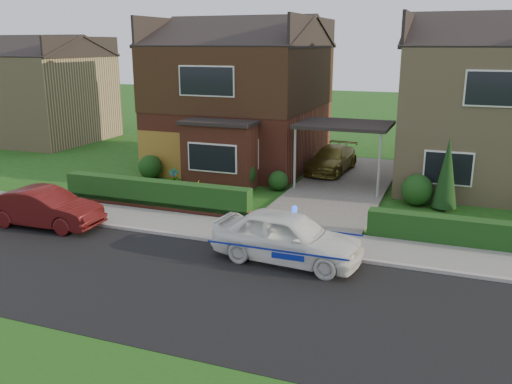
% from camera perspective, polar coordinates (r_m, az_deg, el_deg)
% --- Properties ---
extents(ground, '(120.00, 120.00, 0.00)m').
position_cam_1_polar(ground, '(13.47, -1.00, -10.82)').
color(ground, '#1B4A13').
rests_on(ground, ground).
extents(road, '(60.00, 6.00, 0.02)m').
position_cam_1_polar(road, '(13.47, -1.00, -10.82)').
color(road, black).
rests_on(road, ground).
extents(kerb, '(60.00, 0.16, 0.12)m').
position_cam_1_polar(kerb, '(16.08, 3.05, -6.13)').
color(kerb, '#9E9993').
rests_on(kerb, ground).
extents(sidewalk, '(60.00, 2.00, 0.10)m').
position_cam_1_polar(sidewalk, '(17.02, 4.14, -4.94)').
color(sidewalk, slate).
rests_on(sidewalk, ground).
extents(driveway, '(3.80, 12.00, 0.12)m').
position_cam_1_polar(driveway, '(23.42, 9.02, 0.62)').
color(driveway, '#666059').
rests_on(driveway, ground).
extents(house_left, '(7.50, 9.53, 7.25)m').
position_cam_1_polar(house_left, '(27.23, -1.51, 10.86)').
color(house_left, brown).
rests_on(house_left, ground).
extents(house_right, '(7.50, 8.06, 7.25)m').
position_cam_1_polar(house_right, '(25.35, 23.93, 8.90)').
color(house_right, tan).
rests_on(house_right, ground).
extents(carport_link, '(3.80, 3.00, 2.77)m').
position_cam_1_polar(carport_link, '(22.86, 9.27, 6.89)').
color(carport_link, black).
rests_on(carport_link, ground).
extents(garage_door, '(2.20, 0.10, 2.10)m').
position_cam_1_polar(garage_door, '(25.20, -10.10, 3.92)').
color(garage_door, olive).
rests_on(garage_door, ground).
extents(dwarf_wall, '(7.70, 0.25, 0.36)m').
position_cam_1_polar(dwarf_wall, '(20.30, -10.71, -1.41)').
color(dwarf_wall, brown).
rests_on(dwarf_wall, ground).
extents(hedge_left, '(7.50, 0.55, 0.90)m').
position_cam_1_polar(hedge_left, '(20.48, -10.47, -1.78)').
color(hedge_left, '#103413').
rests_on(hedge_left, ground).
extents(hedge_right, '(7.50, 0.55, 0.80)m').
position_cam_1_polar(hedge_right, '(17.65, 23.81, -5.69)').
color(hedge_right, '#103413').
rests_on(hedge_right, ground).
extents(shrub_left_far, '(1.08, 1.08, 1.08)m').
position_cam_1_polar(shrub_left_far, '(25.05, -11.07, 2.61)').
color(shrub_left_far, '#103413').
rests_on(shrub_left_far, ground).
extents(shrub_left_mid, '(1.32, 1.32, 1.32)m').
position_cam_1_polar(shrub_left_mid, '(22.83, -1.68, 1.97)').
color(shrub_left_mid, '#103413').
rests_on(shrub_left_mid, ground).
extents(shrub_left_near, '(0.84, 0.84, 0.84)m').
position_cam_1_polar(shrub_left_near, '(22.62, 2.36, 1.21)').
color(shrub_left_near, '#103413').
rests_on(shrub_left_near, ground).
extents(shrub_right_near, '(1.20, 1.20, 1.20)m').
position_cam_1_polar(shrub_right_near, '(21.34, 16.60, 0.20)').
color(shrub_right_near, '#103413').
rests_on(shrub_right_near, ground).
extents(conifer_a, '(0.90, 0.90, 2.60)m').
position_cam_1_polar(conifer_a, '(20.94, 19.42, 1.66)').
color(conifer_a, black).
rests_on(conifer_a, ground).
extents(neighbour_left, '(6.50, 7.00, 5.20)m').
position_cam_1_polar(neighbour_left, '(36.77, -21.40, 9.10)').
color(neighbour_left, tan).
rests_on(neighbour_left, ground).
extents(police_car, '(3.92, 4.39, 1.62)m').
position_cam_1_polar(police_car, '(15.18, 3.30, -4.76)').
color(police_car, white).
rests_on(police_car, ground).
extents(driveway_car, '(1.93, 4.14, 1.17)m').
position_cam_1_polar(driveway_car, '(25.70, 7.99, 3.45)').
color(driveway_car, olive).
rests_on(driveway_car, driveway).
extents(street_car, '(1.50, 3.96, 1.29)m').
position_cam_1_polar(street_car, '(19.36, -21.33, -1.61)').
color(street_car, '#4F1011').
rests_on(street_car, ground).
extents(potted_plant_a, '(0.50, 0.41, 0.81)m').
position_cam_1_polar(potted_plant_a, '(23.28, -8.61, 1.43)').
color(potted_plant_a, gray).
rests_on(potted_plant_a, ground).
extents(potted_plant_b, '(0.49, 0.46, 0.71)m').
position_cam_1_polar(potted_plant_b, '(21.57, -6.39, 0.25)').
color(potted_plant_b, gray).
rests_on(potted_plant_b, ground).
extents(potted_plant_c, '(0.54, 0.54, 0.84)m').
position_cam_1_polar(potted_plant_c, '(19.78, -1.89, -0.86)').
color(potted_plant_c, gray).
rests_on(potted_plant_c, ground).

